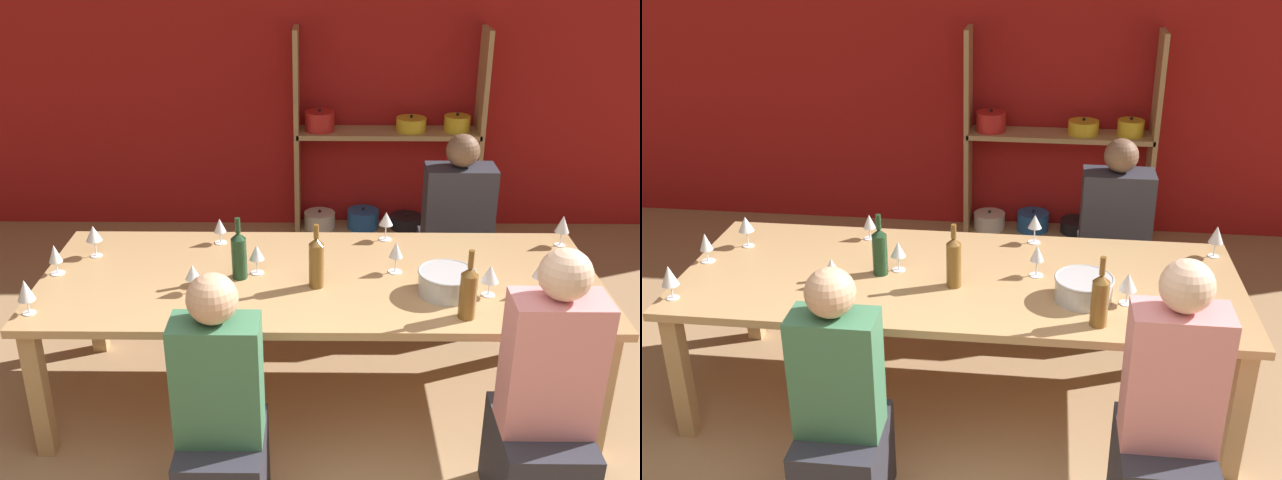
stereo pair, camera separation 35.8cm
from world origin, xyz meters
TOP-DOWN VIEW (x-y plane):
  - wall_back_red at (0.00, 3.83)m, footprint 8.80×0.06m
  - shelf_unit at (0.47, 3.63)m, footprint 1.41×0.30m
  - dining_table at (-0.01, 1.44)m, footprint 2.75×1.07m
  - mixing_bowl at (0.59, 1.27)m, footprint 0.28×0.28m
  - wine_bottle_green at (0.65, 1.05)m, footprint 0.08×0.08m
  - wine_bottle_dark at (-0.03, 1.34)m, footprint 0.07×0.07m
  - wine_bottle_amber at (-0.40, 1.42)m, footprint 0.07×0.07m
  - wine_glass_white_a at (-1.31, 1.46)m, footprint 0.07×0.07m
  - wine_glass_white_b at (1.03, 1.27)m, footprint 0.08×0.08m
  - wine_glass_empty_a at (0.34, 1.88)m, footprint 0.08×0.08m
  - wine_glass_white_c at (0.78, 1.25)m, footprint 0.08×0.08m
  - wine_glass_red_a at (-0.60, 1.27)m, footprint 0.07×0.07m
  - wine_glass_white_d at (-1.18, 1.66)m, footprint 0.08×0.08m
  - wine_glass_empty_b at (1.28, 1.82)m, footprint 0.08×0.08m
  - wine_glass_empty_c at (-1.31, 1.06)m, footprint 0.08×0.08m
  - wine_glass_red_b at (0.37, 1.49)m, footprint 0.07×0.07m
  - wine_glass_red_c at (-0.32, 1.47)m, footprint 0.07×0.07m
  - wine_glass_empty_d at (-0.55, 1.83)m, footprint 0.07×0.07m
  - person_near_a at (-0.40, 0.60)m, footprint 0.35×0.44m
  - person_far_a at (0.81, 2.33)m, footprint 0.41×0.51m
  - person_near_b at (0.91, 0.64)m, footprint 0.37×0.47m

SIDE VIEW (x-z plane):
  - person_near_a at x=-0.40m, z-range -0.15..1.01m
  - person_far_a at x=0.81m, z-range -0.16..1.02m
  - person_near_b at x=0.91m, z-range -0.16..1.08m
  - shelf_unit at x=0.47m, z-range -0.27..1.32m
  - dining_table at x=-0.01m, z-range 0.29..1.01m
  - mixing_bowl at x=0.59m, z-range 0.72..0.84m
  - wine_glass_empty_d at x=-0.55m, z-range 0.75..0.89m
  - wine_glass_red_a at x=-0.60m, z-range 0.75..0.89m
  - wine_glass_white_a at x=-1.31m, z-range 0.75..0.90m
  - wine_glass_white_c at x=0.78m, z-range 0.75..0.91m
  - wine_glass_red_c at x=-0.32m, z-range 0.75..0.91m
  - wine_glass_empty_c at x=-1.31m, z-range 0.75..0.92m
  - wine_glass_red_b at x=0.37m, z-range 0.75..0.92m
  - wine_glass_empty_a at x=0.34m, z-range 0.76..0.92m
  - wine_glass_empty_b at x=1.28m, z-range 0.76..0.93m
  - wine_glass_white_d at x=-1.18m, z-range 0.76..0.93m
  - wine_glass_white_b at x=1.03m, z-range 0.76..0.93m
  - wine_bottle_amber at x=-0.40m, z-range 0.69..1.01m
  - wine_bottle_green at x=0.65m, z-range 0.68..1.01m
  - wine_bottle_dark at x=-0.03m, z-range 0.69..1.01m
  - wall_back_red at x=0.00m, z-range 0.00..2.70m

